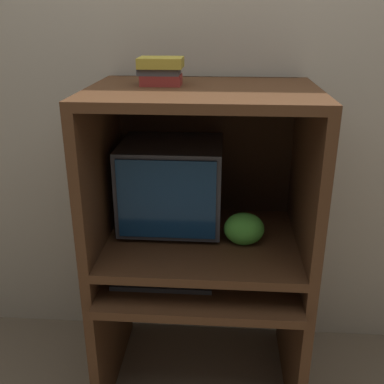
% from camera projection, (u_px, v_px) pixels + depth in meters
% --- Properties ---
extents(wall_back, '(6.00, 0.06, 2.60)m').
position_uv_depth(wall_back, '(207.00, 92.00, 2.06)').
color(wall_back, '#B2A893').
rests_on(wall_back, ground_plane).
extents(desk_base, '(0.88, 0.69, 0.61)m').
position_uv_depth(desk_base, '(201.00, 312.00, 2.01)').
color(desk_base, '#4C2D19').
rests_on(desk_base, ground_plane).
extents(desk_monitor_shelf, '(0.88, 0.65, 0.13)m').
position_uv_depth(desk_monitor_shelf, '(202.00, 245.00, 1.93)').
color(desk_monitor_shelf, '#4C2D19').
rests_on(desk_monitor_shelf, desk_base).
extents(hutch_upper, '(0.88, 0.65, 0.63)m').
position_uv_depth(hutch_upper, '(203.00, 142.00, 1.79)').
color(hutch_upper, '#4C2D19').
rests_on(hutch_upper, desk_monitor_shelf).
extents(crt_monitor, '(0.43, 0.37, 0.39)m').
position_uv_depth(crt_monitor, '(172.00, 185.00, 1.95)').
color(crt_monitor, '#333338').
rests_on(crt_monitor, desk_monitor_shelf).
extents(keyboard, '(0.41, 0.16, 0.03)m').
position_uv_depth(keyboard, '(163.00, 279.00, 1.84)').
color(keyboard, '#2D2D30').
rests_on(keyboard, desk_base).
extents(mouse, '(0.06, 0.04, 0.03)m').
position_uv_depth(mouse, '(229.00, 279.00, 1.83)').
color(mouse, '#B7B7B7').
rests_on(mouse, desk_base).
extents(snack_bag, '(0.17, 0.12, 0.14)m').
position_uv_depth(snack_bag, '(244.00, 229.00, 1.85)').
color(snack_bag, green).
rests_on(snack_bag, desk_monitor_shelf).
extents(book_stack, '(0.17, 0.14, 0.10)m').
position_uv_depth(book_stack, '(161.00, 70.00, 1.72)').
color(book_stack, maroon).
rests_on(book_stack, hutch_upper).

